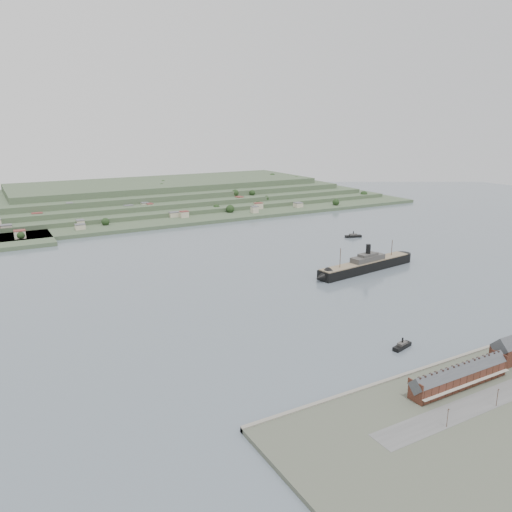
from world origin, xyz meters
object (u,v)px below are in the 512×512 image
terrace_row (459,376)px  steamship (363,266)px  gabled_building (505,351)px  tugboat (402,346)px

terrace_row → steamship: (86.36, 162.26, -2.06)m
gabled_building → tugboat: (-28.09, 39.41, -6.71)m
terrace_row → tugboat: 44.76m
terrace_row → tugboat: size_ratio=4.00×
gabled_building → tugboat: bearing=125.5°
gabled_building → tugboat: size_ratio=1.01×
terrace_row → steamship: size_ratio=0.52×
terrace_row → steamship: bearing=62.0°
terrace_row → tugboat: (9.41, 43.43, -5.37)m
steamship → tugboat: 141.61m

